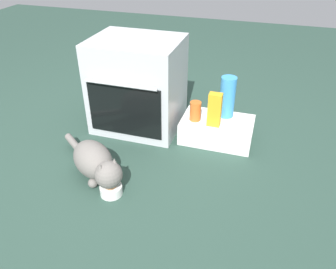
# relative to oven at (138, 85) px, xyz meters

# --- Properties ---
(ground) EXTENTS (8.00, 8.00, 0.00)m
(ground) POSITION_rel_oven_xyz_m (0.06, -0.47, -0.34)
(ground) COLOR #284238
(oven) EXTENTS (0.63, 0.56, 0.68)m
(oven) POSITION_rel_oven_xyz_m (0.00, 0.00, 0.00)
(oven) COLOR #B7BABF
(oven) RESTS_ON ground
(pantry_cabinet) EXTENTS (0.51, 0.32, 0.16)m
(pantry_cabinet) POSITION_rel_oven_xyz_m (0.62, -0.03, -0.26)
(pantry_cabinet) COLOR white
(pantry_cabinet) RESTS_ON ground
(food_bowl) EXTENTS (0.13, 0.13, 0.09)m
(food_bowl) POSITION_rel_oven_xyz_m (0.13, -0.80, -0.31)
(food_bowl) COLOR white
(food_bowl) RESTS_ON ground
(cat) EXTENTS (0.60, 0.47, 0.24)m
(cat) POSITION_rel_oven_xyz_m (-0.01, -0.69, -0.22)
(cat) COLOR slate
(cat) RESTS_ON ground
(sauce_jar) EXTENTS (0.08, 0.08, 0.14)m
(sauce_jar) POSITION_rel_oven_xyz_m (0.46, -0.07, -0.11)
(sauce_jar) COLOR #D16023
(sauce_jar) RESTS_ON pantry_cabinet
(water_bottle) EXTENTS (0.11, 0.11, 0.30)m
(water_bottle) POSITION_rel_oven_xyz_m (0.66, 0.06, -0.03)
(water_bottle) COLOR #388CD1
(water_bottle) RESTS_ON pantry_cabinet
(juice_carton) EXTENTS (0.09, 0.06, 0.24)m
(juice_carton) POSITION_rel_oven_xyz_m (0.60, -0.10, -0.06)
(juice_carton) COLOR orange
(juice_carton) RESTS_ON pantry_cabinet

